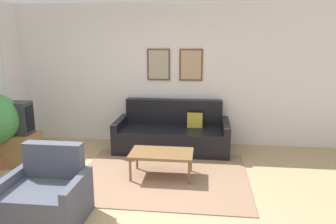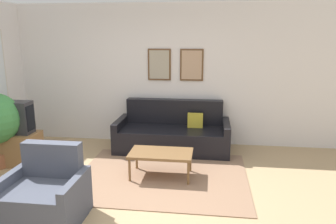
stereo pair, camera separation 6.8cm
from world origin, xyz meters
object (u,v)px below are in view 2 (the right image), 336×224
(couch, at_px, (173,134))
(coffee_table, at_px, (161,154))
(tv, at_px, (15,117))
(armchair, at_px, (45,197))

(couch, xyz_separation_m, coffee_table, (-0.04, -1.25, 0.06))
(couch, height_order, tv, tv)
(coffee_table, xyz_separation_m, armchair, (-1.15, -1.35, -0.07))
(coffee_table, xyz_separation_m, tv, (-2.43, 0.21, 0.44))
(couch, distance_m, coffee_table, 1.25)
(couch, bearing_deg, armchair, -114.63)
(coffee_table, distance_m, tv, 2.48)
(coffee_table, bearing_deg, tv, 175.02)
(tv, bearing_deg, coffee_table, -4.98)
(armchair, bearing_deg, tv, 118.85)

